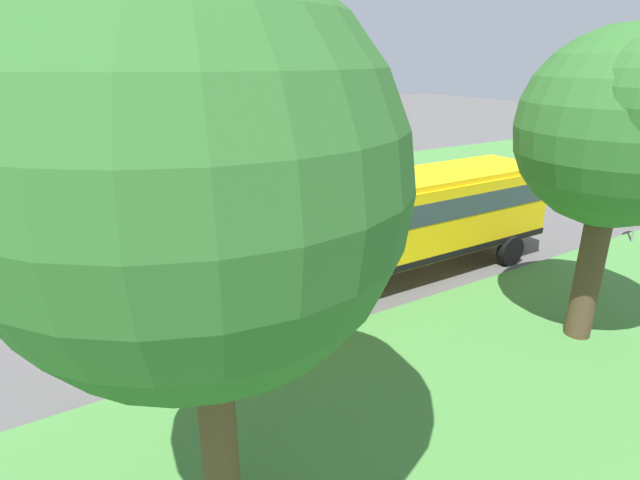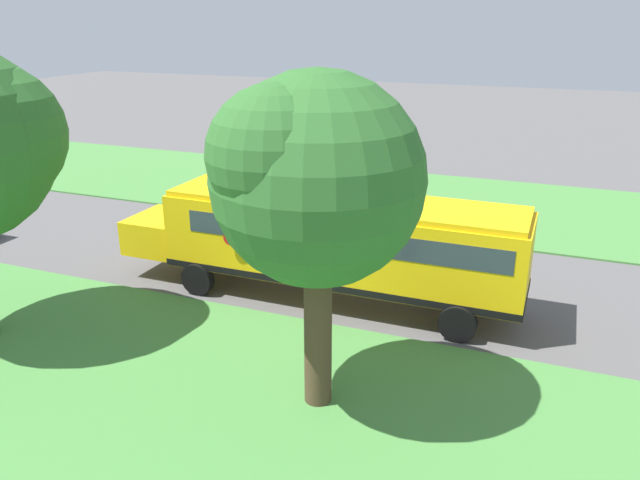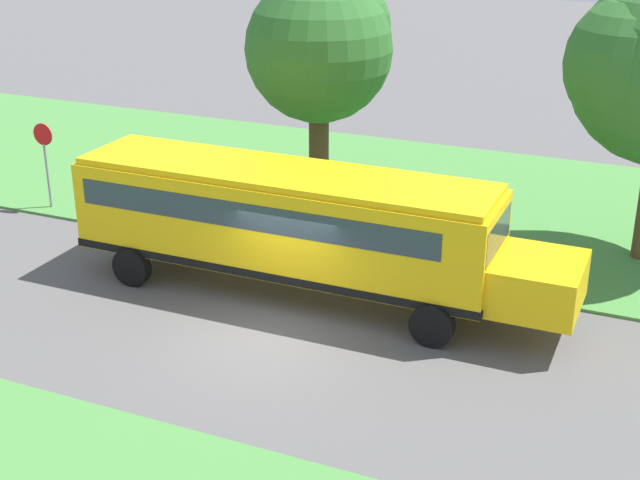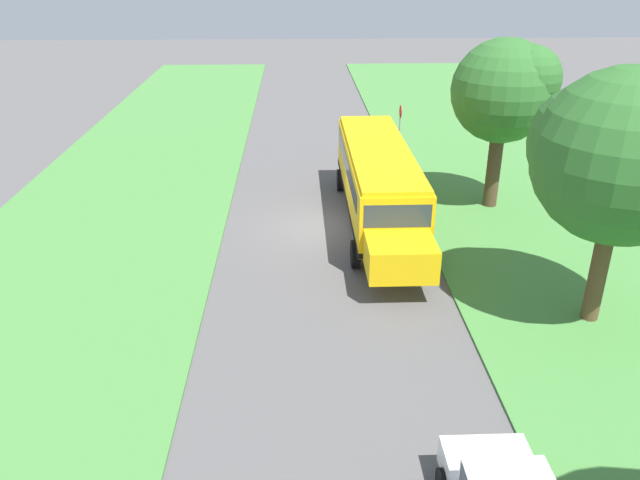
# 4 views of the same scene
# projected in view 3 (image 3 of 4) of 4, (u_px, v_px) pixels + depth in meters

# --- Properties ---
(ground_plane) EXTENTS (120.00, 120.00, 0.00)m
(ground_plane) POSITION_uv_depth(u_px,v_px,m) (269.00, 335.00, 20.22)
(ground_plane) COLOR #565454
(grass_verge) EXTENTS (12.00, 80.00, 0.08)m
(grass_verge) POSITION_uv_depth(u_px,v_px,m) (407.00, 197.00, 28.68)
(grass_verge) COLOR #47843D
(grass_verge) RESTS_ON ground
(school_bus) EXTENTS (2.84, 12.42, 3.16)m
(school_bus) POSITION_uv_depth(u_px,v_px,m) (294.00, 220.00, 21.53)
(school_bus) COLOR yellow
(school_bus) RESTS_ON ground
(oak_tree_beside_bus) EXTENTS (4.24, 4.24, 7.19)m
(oak_tree_beside_bus) POSITION_uv_depth(u_px,v_px,m) (324.00, 45.00, 25.37)
(oak_tree_beside_bus) COLOR #4C3826
(oak_tree_beside_bus) RESTS_ON ground
(stop_sign) EXTENTS (0.08, 0.68, 2.74)m
(stop_sign) POSITION_uv_depth(u_px,v_px,m) (45.00, 156.00, 27.07)
(stop_sign) COLOR gray
(stop_sign) RESTS_ON ground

